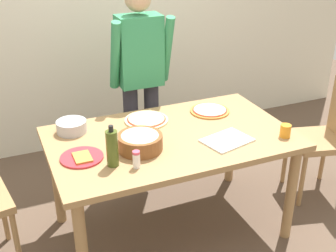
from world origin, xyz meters
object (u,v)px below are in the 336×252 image
object	(u,v)px
pizza_cooked_on_tray	(210,111)
olive_oil_bottle	(112,148)
dining_table	(171,148)
chair_wooden_right	(328,133)
cutting_board_white	(227,140)
plate_with_slice	(82,157)
popcorn_bowl	(140,141)
cup_orange	(285,131)
pizza_raw_on_board	(146,120)
salt_shaker	(136,159)
mixing_bowl_steel	(72,127)
person_cook	(140,74)

from	to	relation	value
pizza_cooked_on_tray	olive_oil_bottle	xyz separation A→B (m)	(-0.88, -0.45, 0.10)
dining_table	chair_wooden_right	bearing A→B (deg)	-1.69
chair_wooden_right	cutting_board_white	size ratio (longest dim) A/B	3.17
dining_table	cutting_board_white	xyz separation A→B (m)	(0.30, -0.21, 0.10)
chair_wooden_right	dining_table	bearing A→B (deg)	178.31
dining_table	olive_oil_bottle	size ratio (longest dim) A/B	6.25
plate_with_slice	olive_oil_bottle	xyz separation A→B (m)	(0.15, -0.15, 0.11)
popcorn_bowl	cup_orange	size ratio (longest dim) A/B	3.29
chair_wooden_right	olive_oil_bottle	bearing A→B (deg)	-174.55
pizza_raw_on_board	popcorn_bowl	bearing A→B (deg)	-115.78
plate_with_slice	salt_shaker	xyz separation A→B (m)	(0.27, -0.22, 0.04)
mixing_bowl_steel	popcorn_bowl	bearing A→B (deg)	-50.18
chair_wooden_right	cup_orange	xyz separation A→B (m)	(-0.63, -0.26, 0.26)
chair_wooden_right	olive_oil_bottle	world-z (taller)	olive_oil_bottle
cup_orange	salt_shaker	distance (m)	1.02
cup_orange	mixing_bowl_steel	bearing A→B (deg)	154.23
pizza_cooked_on_tray	plate_with_slice	distance (m)	1.07
pizza_cooked_on_tray	plate_with_slice	xyz separation A→B (m)	(-1.03, -0.31, -0.00)
cutting_board_white	person_cook	bearing A→B (deg)	104.01
pizza_raw_on_board	olive_oil_bottle	distance (m)	0.63
dining_table	popcorn_bowl	distance (m)	0.31
chair_wooden_right	popcorn_bowl	xyz separation A→B (m)	(-1.57, -0.06, 0.28)
plate_with_slice	dining_table	bearing A→B (deg)	5.87
popcorn_bowl	person_cook	bearing A→B (deg)	69.93
pizza_raw_on_board	salt_shaker	size ratio (longest dim) A/B	2.93
plate_with_slice	olive_oil_bottle	size ratio (longest dim) A/B	1.02
mixing_bowl_steel	plate_with_slice	bearing A→B (deg)	-92.96
olive_oil_bottle	salt_shaker	distance (m)	0.15
person_cook	chair_wooden_right	world-z (taller)	person_cook
chair_wooden_right	mixing_bowl_steel	world-z (taller)	chair_wooden_right
popcorn_bowl	olive_oil_bottle	world-z (taller)	olive_oil_bottle
person_cook	chair_wooden_right	xyz separation A→B (m)	(1.26, -0.80, -0.40)
plate_with_slice	salt_shaker	size ratio (longest dim) A/B	2.45
cup_orange	cutting_board_white	bearing A→B (deg)	166.39
chair_wooden_right	salt_shaker	xyz separation A→B (m)	(-1.66, -0.25, 0.27)
olive_oil_bottle	person_cook	bearing A→B (deg)	61.71
person_cook	pizza_cooked_on_tray	world-z (taller)	person_cook
pizza_raw_on_board	cutting_board_white	bearing A→B (deg)	-52.89
dining_table	popcorn_bowl	size ratio (longest dim) A/B	5.71
dining_table	cup_orange	size ratio (longest dim) A/B	18.82
mixing_bowl_steel	cutting_board_white	xyz separation A→B (m)	(0.89, -0.52, -0.03)
person_cook	pizza_cooked_on_tray	distance (m)	0.65
popcorn_bowl	cutting_board_white	distance (m)	0.57
dining_table	chair_wooden_right	size ratio (longest dim) A/B	1.68
mixing_bowl_steel	cup_orange	xyz separation A→B (m)	(1.27, -0.61, 0.00)
olive_oil_bottle	popcorn_bowl	bearing A→B (deg)	28.71
pizza_cooked_on_tray	cup_orange	xyz separation A→B (m)	(0.27, -0.55, 0.03)
dining_table	pizza_cooked_on_tray	distance (m)	0.50
pizza_cooked_on_tray	salt_shaker	world-z (taller)	salt_shaker
plate_with_slice	cup_orange	distance (m)	1.32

